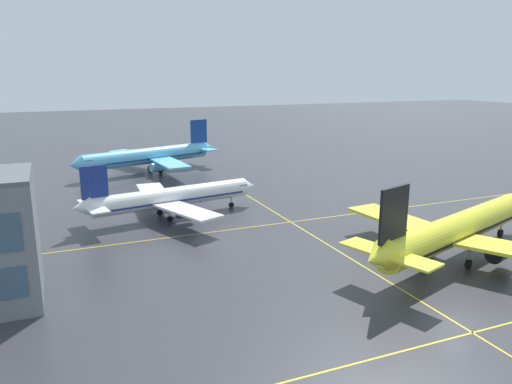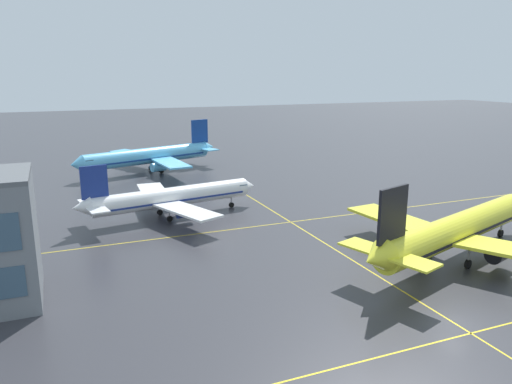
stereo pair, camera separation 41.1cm
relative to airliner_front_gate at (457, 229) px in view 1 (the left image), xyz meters
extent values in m
plane|color=#333338|center=(-12.41, -13.18, -4.10)|extent=(600.00, 600.00, 0.00)
cylinder|color=yellow|center=(0.52, 0.17, 0.07)|extent=(32.10, 13.88, 3.86)
cone|color=yellow|center=(-16.47, -5.44, 0.48)|extent=(4.24, 4.51, 3.67)
cube|color=black|center=(-13.96, -4.62, 4.85)|extent=(4.75, 1.88, 6.10)
cube|color=yellow|center=(-13.49, -7.67, 0.48)|extent=(4.75, 6.04, 0.24)
cube|color=yellow|center=(-15.40, -1.88, 0.48)|extent=(4.75, 6.04, 0.24)
cube|color=yellow|center=(-3.16, 8.06, -0.54)|extent=(6.93, 15.74, 0.41)
cylinder|color=black|center=(2.37, -4.78, -1.86)|extent=(3.95, 3.11, 2.14)
cylinder|color=black|center=(-0.95, 5.25, -1.86)|extent=(3.95, 3.11, 2.14)
cube|color=#385166|center=(15.00, 4.96, 0.63)|extent=(2.85, 3.95, 0.71)
cube|color=black|center=(0.52, 0.17, -0.41)|extent=(29.64, 13.10, 0.37)
cylinder|color=#99999E|center=(13.07, 4.32, -2.42)|extent=(0.28, 0.28, 1.68)
cylinder|color=black|center=(13.07, 4.32, -3.54)|extent=(1.21, 0.79, 1.12)
cylinder|color=#99999E|center=(-0.58, -2.98, -2.42)|extent=(0.28, 0.28, 1.68)
cylinder|color=black|center=(-0.58, -2.98, -3.54)|extent=(1.21, 0.79, 1.12)
cylinder|color=#99999E|center=(-2.24, 2.04, -2.42)|extent=(0.28, 0.28, 1.68)
cylinder|color=black|center=(-2.24, 2.04, -3.54)|extent=(1.21, 0.79, 1.12)
cylinder|color=white|center=(-29.26, 33.25, -0.60)|extent=(27.44, 7.65, 3.24)
cone|color=white|center=(-14.72, 35.66, -0.60)|extent=(2.70, 3.49, 3.17)
cone|color=white|center=(-44.06, 30.80, -0.26)|extent=(3.19, 3.48, 3.08)
cube|color=navy|center=(-41.88, 31.16, 3.40)|extent=(4.09, 0.97, 5.11)
cube|color=white|center=(-41.88, 28.57, -0.26)|extent=(3.42, 4.82, 0.20)
cube|color=white|center=(-42.71, 33.62, -0.26)|extent=(3.42, 4.82, 0.20)
cube|color=white|center=(-28.92, 25.97, -1.11)|extent=(8.79, 13.52, 0.34)
cube|color=white|center=(-31.29, 40.26, -1.11)|extent=(5.01, 12.97, 0.34)
cylinder|color=navy|center=(-28.37, 28.91, -2.22)|extent=(3.15, 2.24, 1.79)
cylinder|color=navy|center=(-29.82, 37.65, -2.22)|extent=(3.15, 2.24, 1.79)
cube|color=#385166|center=(-16.65, 35.34, -0.13)|extent=(2.00, 3.19, 0.60)
cube|color=navy|center=(-29.26, 33.25, -1.01)|extent=(25.29, 7.33, 0.31)
cylinder|color=#99999E|center=(-18.33, 35.06, -2.69)|extent=(0.24, 0.24, 1.41)
cylinder|color=black|center=(-18.33, 35.06, -3.63)|extent=(0.99, 0.53, 0.94)
cylinder|color=#99999E|center=(-30.58, 30.79, -2.69)|extent=(0.24, 0.24, 1.41)
cylinder|color=black|center=(-30.58, 30.79, -3.63)|extent=(0.99, 0.53, 0.94)
cylinder|color=#99999E|center=(-31.31, 35.16, -2.69)|extent=(0.24, 0.24, 1.41)
cylinder|color=black|center=(-31.31, 35.16, -3.63)|extent=(0.99, 0.53, 0.94)
cylinder|color=#5BB7E5|center=(-26.30, 72.45, 0.03)|extent=(31.86, 13.57, 3.83)
cone|color=#5BB7E5|center=(-42.88, 67.09, 0.03)|extent=(3.65, 4.38, 3.75)
cone|color=#5BB7E5|center=(-9.43, 77.91, 0.44)|extent=(4.19, 4.45, 3.64)
cube|color=navy|center=(-11.92, 77.10, 4.77)|extent=(4.71, 1.83, 6.05)
cube|color=#5BB7E5|center=(-12.37, 80.13, 0.44)|extent=(4.68, 5.98, 0.24)
cube|color=#5BB7E5|center=(-10.51, 74.38, 0.44)|extent=(4.68, 5.98, 0.24)
cube|color=#5BB7E5|center=(-27.98, 80.91, -0.57)|extent=(12.08, 15.71, 0.40)
cube|color=#5BB7E5|center=(-22.70, 64.61, -0.57)|extent=(6.77, 15.57, 0.40)
cylinder|color=#5BB7E5|center=(-28.10, 77.37, -1.88)|extent=(3.91, 3.07, 2.12)
cylinder|color=#5BB7E5|center=(-24.88, 67.40, -1.88)|extent=(3.91, 3.07, 2.12)
cube|color=#385166|center=(-40.68, 67.80, 0.59)|extent=(2.81, 3.91, 0.71)
cube|color=navy|center=(-26.30, 72.45, -0.44)|extent=(29.41, 12.81, 0.36)
cylinder|color=#99999E|center=(-38.76, 68.42, -2.43)|extent=(0.28, 0.28, 1.66)
cylinder|color=black|center=(-38.76, 68.42, -3.54)|extent=(1.19, 0.77, 1.11)
cylinder|color=#99999E|center=(-25.19, 75.56, -2.43)|extent=(0.28, 0.28, 1.66)
cylinder|color=black|center=(-25.19, 75.56, -3.54)|extent=(1.19, 0.77, 1.11)
cylinder|color=#99999E|center=(-23.58, 70.58, -2.43)|extent=(0.28, 0.28, 1.66)
cylinder|color=black|center=(-23.58, 70.58, -3.54)|extent=(1.19, 0.77, 1.11)
cube|color=yellow|center=(-12.41, -15.18, -4.09)|extent=(136.19, 0.20, 0.01)
cube|color=yellow|center=(-12.41, 22.95, -4.09)|extent=(136.19, 0.20, 0.01)
cube|color=yellow|center=(-12.41, 3.89, -4.09)|extent=(0.20, 83.89, 0.01)
camera|label=1|loc=(-47.43, -45.97, 19.83)|focal=34.63mm
camera|label=2|loc=(-47.05, -46.13, 19.83)|focal=34.63mm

